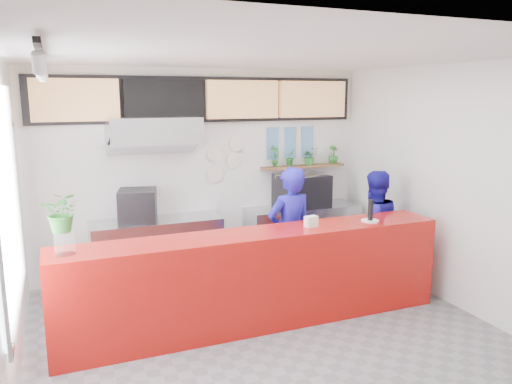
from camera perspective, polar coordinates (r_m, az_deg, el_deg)
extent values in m
plane|color=slate|center=(5.66, 1.79, -16.44)|extent=(5.00, 5.00, 0.00)
plane|color=silver|center=(5.04, 2.00, 15.43)|extent=(5.00, 5.00, 0.00)
plane|color=white|center=(7.47, -5.91, 2.38)|extent=(5.00, 0.00, 5.00)
plane|color=white|center=(4.75, -26.95, -3.73)|extent=(0.00, 5.00, 5.00)
plane|color=white|center=(6.56, 22.30, 0.42)|extent=(0.00, 5.00, 5.00)
cube|color=#A5110B|center=(5.78, 0.20, -9.90)|extent=(4.50, 0.60, 1.10)
cube|color=beige|center=(7.37, -6.06, 10.85)|extent=(5.00, 0.02, 0.80)
cube|color=#B2B5BA|center=(7.24, -11.21, -6.59)|extent=(1.80, 0.60, 0.90)
cube|color=black|center=(7.03, -13.36, -1.53)|extent=(0.60, 0.60, 0.45)
cube|color=#B2B5BA|center=(6.87, -11.66, 6.93)|extent=(1.20, 0.70, 0.35)
cube|color=#B2B5BA|center=(6.89, -11.59, 5.27)|extent=(1.20, 0.69, 0.31)
cube|color=#B2B5BA|center=(7.96, 5.31, -4.80)|extent=(1.80, 0.60, 0.90)
cube|color=black|center=(7.79, 5.25, 0.14)|extent=(0.80, 0.58, 0.50)
cube|color=silver|center=(7.75, 5.28, 1.83)|extent=(0.80, 0.66, 0.06)
cube|color=brown|center=(7.96, 5.43, 2.93)|extent=(1.40, 0.18, 0.04)
cube|color=tan|center=(6.98, -19.94, 9.86)|extent=(1.10, 0.10, 0.55)
cube|color=black|center=(7.12, -10.44, 10.33)|extent=(1.10, 0.10, 0.55)
cube|color=tan|center=(7.45, -1.53, 10.53)|extent=(1.10, 0.10, 0.55)
cube|color=tan|center=(7.93, 6.48, 10.49)|extent=(1.10, 0.10, 0.55)
cube|color=black|center=(7.34, -5.99, 10.47)|extent=(4.80, 0.04, 0.65)
cube|color=silver|center=(5.00, -26.54, -0.66)|extent=(0.04, 2.20, 1.90)
cube|color=#B2B5BA|center=(4.99, -26.31, -0.65)|extent=(0.03, 2.30, 2.00)
cube|color=black|center=(4.61, -23.44, 14.24)|extent=(0.05, 2.40, 0.04)
cylinder|color=silver|center=(7.45, -4.77, 4.32)|extent=(0.24, 0.03, 0.24)
cylinder|color=silver|center=(7.55, -2.59, 3.68)|extent=(0.24, 0.03, 0.24)
cylinder|color=silver|center=(7.49, -4.74, 2.04)|extent=(0.24, 0.03, 0.24)
cylinder|color=silver|center=(7.54, -2.24, 5.58)|extent=(0.24, 0.03, 0.24)
cube|color=#598CBF|center=(7.77, 1.92, 6.48)|extent=(0.20, 0.02, 0.25)
cube|color=#598CBF|center=(7.89, 3.93, 6.53)|extent=(0.20, 0.02, 0.25)
cube|color=#598CBF|center=(8.03, 5.86, 6.58)|extent=(0.20, 0.02, 0.25)
cube|color=#598CBF|center=(7.79, 1.91, 4.65)|extent=(0.20, 0.02, 0.25)
cube|color=#598CBF|center=(7.91, 3.90, 4.73)|extent=(0.20, 0.02, 0.25)
cube|color=#598CBF|center=(8.05, 5.83, 4.80)|extent=(0.20, 0.02, 0.25)
imported|color=#1A1699|center=(6.38, 3.87, -4.86)|extent=(0.68, 0.49, 1.74)
imported|color=#1A1699|center=(7.08, 13.24, -4.07)|extent=(0.79, 0.62, 1.61)
imported|color=#296F27|center=(7.72, 2.15, 4.14)|extent=(0.21, 0.18, 0.34)
imported|color=#296F27|center=(7.84, 3.96, 3.98)|extent=(0.18, 0.17, 0.27)
imported|color=#296F27|center=(8.00, 6.18, 4.09)|extent=(0.25, 0.22, 0.28)
imported|color=#296F27|center=(8.21, 8.82, 4.26)|extent=(0.19, 0.18, 0.29)
cylinder|color=white|center=(5.15, -21.01, -5.40)|extent=(0.21, 0.21, 0.24)
imported|color=#296F27|center=(5.08, -21.24, -2.16)|extent=(0.43, 0.40, 0.40)
cube|color=white|center=(5.86, 6.31, -3.37)|extent=(0.16, 0.11, 0.13)
cylinder|color=white|center=(6.24, 12.91, -3.22)|extent=(0.23, 0.23, 0.02)
cylinder|color=black|center=(6.21, 12.96, -2.00)|extent=(0.08, 0.08, 0.26)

